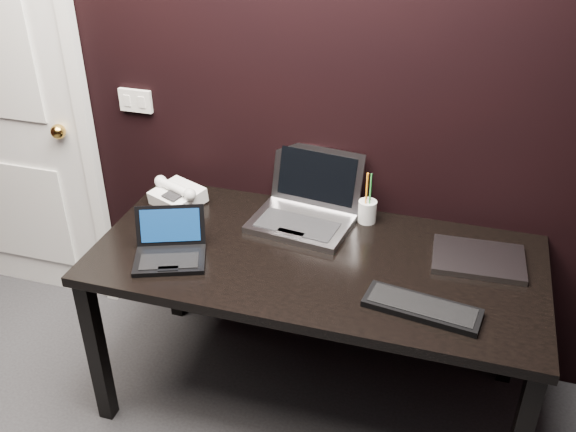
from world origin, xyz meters
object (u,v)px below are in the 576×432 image
(netbook, at_px, (170,250))
(silver_laptop, at_px, (305,210))
(pen_cup, at_px, (367,210))
(ext_keyboard, at_px, (422,308))
(desk_phone, at_px, (177,195))
(closed_laptop, at_px, (478,259))
(desk, at_px, (316,273))
(mobile_phone, at_px, (163,219))

(netbook, relative_size, silver_laptop, 0.76)
(netbook, height_order, pen_cup, pen_cup)
(ext_keyboard, xyz_separation_m, desk_phone, (-1.10, 0.42, 0.03))
(desk_phone, bearing_deg, netbook, -68.73)
(netbook, xyz_separation_m, ext_keyboard, (0.95, -0.04, -0.02))
(ext_keyboard, bearing_deg, netbook, 177.39)
(netbook, bearing_deg, pen_cup, 35.51)
(ext_keyboard, distance_m, closed_laptop, 0.39)
(desk, height_order, netbook, netbook)
(closed_laptop, distance_m, mobile_phone, 1.25)
(netbook, distance_m, desk_phone, 0.41)
(netbook, relative_size, pen_cup, 1.48)
(netbook, height_order, closed_laptop, netbook)
(desk, bearing_deg, ext_keyboard, -26.40)
(desk, height_order, ext_keyboard, ext_keyboard)
(pen_cup, bearing_deg, mobile_phone, -161.16)
(ext_keyboard, distance_m, pen_cup, 0.59)
(netbook, distance_m, ext_keyboard, 0.95)
(ext_keyboard, bearing_deg, desk_phone, 158.86)
(silver_laptop, height_order, ext_keyboard, silver_laptop)
(ext_keyboard, distance_m, mobile_phone, 1.11)
(netbook, distance_m, mobile_phone, 0.24)
(silver_laptop, distance_m, mobile_phone, 0.58)
(netbook, height_order, silver_laptop, silver_laptop)
(desk, distance_m, ext_keyboard, 0.48)
(closed_laptop, bearing_deg, desk, -166.71)
(mobile_phone, xyz_separation_m, pen_cup, (0.79, 0.27, 0.02))
(ext_keyboard, bearing_deg, mobile_phone, 167.17)
(netbook, relative_size, mobile_phone, 3.95)
(desk, height_order, mobile_phone, mobile_phone)
(silver_laptop, xyz_separation_m, ext_keyboard, (0.53, -0.44, -0.04))
(desk_phone, bearing_deg, desk, -17.64)
(ext_keyboard, distance_m, desk_phone, 1.18)
(silver_laptop, xyz_separation_m, desk_phone, (-0.57, -0.02, -0.01))
(desk, bearing_deg, pen_cup, 65.99)
(desk, relative_size, silver_laptop, 3.92)
(desk_phone, height_order, mobile_phone, desk_phone)
(desk, distance_m, silver_laptop, 0.29)
(closed_laptop, bearing_deg, mobile_phone, -175.24)
(desk, bearing_deg, netbook, -162.44)
(ext_keyboard, relative_size, pen_cup, 1.83)
(mobile_phone, bearing_deg, desk_phone, 95.85)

